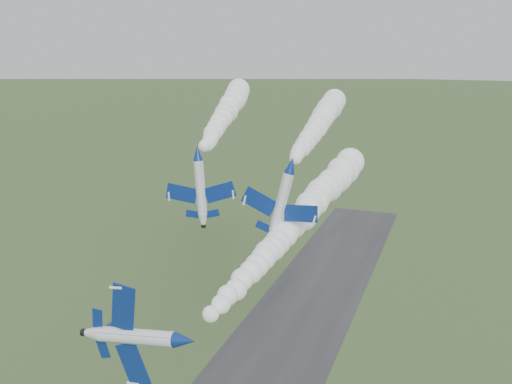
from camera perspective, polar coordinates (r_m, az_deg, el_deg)
jet_lead at (r=56.53m, az=-7.13°, el=-14.58°), size 3.66×13.38×10.98m
smoke_trail_jet_lead at (r=84.54m, az=4.42°, el=-2.54°), size 7.04×62.23×5.44m
jet_pair_left at (r=80.21m, az=-5.88°, el=3.89°), size 10.13×11.86×2.98m
smoke_trail_jet_pair_left at (r=113.86m, az=-2.99°, el=8.02°), size 20.86×63.53×5.52m
jet_pair_right at (r=75.62m, az=3.53°, el=2.68°), size 10.43×12.66×3.76m
smoke_trail_jet_pair_right at (r=107.94m, az=6.36°, el=6.90°), size 15.22×60.71×5.37m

